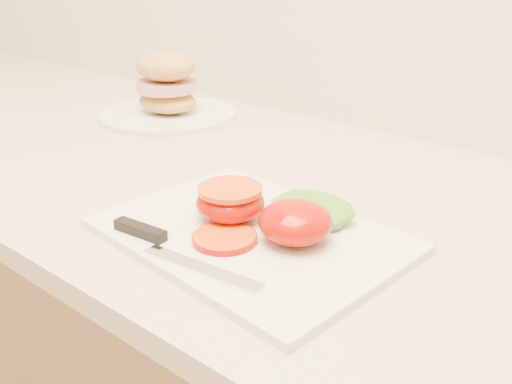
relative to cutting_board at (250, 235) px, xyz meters
The scene contains 7 objects.
cutting_board is the anchor object (origin of this frame).
tomato_half_dome 0.06m from the cutting_board, 15.63° to the left, with size 0.08×0.08×0.04m, color #B51403.
tomato_half_cut 0.05m from the cutting_board, 165.83° to the left, with size 0.08×0.08×0.04m.
tomato_slice_0 0.04m from the cutting_board, 100.28° to the right, with size 0.07×0.07×0.01m, color #EE5B0B.
lettuce_leaf_0 0.08m from the cutting_board, 64.03° to the left, with size 0.10×0.08×0.02m, color #539A28.
knife 0.10m from the cutting_board, 118.07° to the right, with size 0.21×0.04×0.01m.
sandwich_plate 0.53m from the cutting_board, 147.76° to the left, with size 0.26×0.26×0.13m.
Camera 1 is at (0.10, 1.10, 1.23)m, focal length 40.00 mm.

